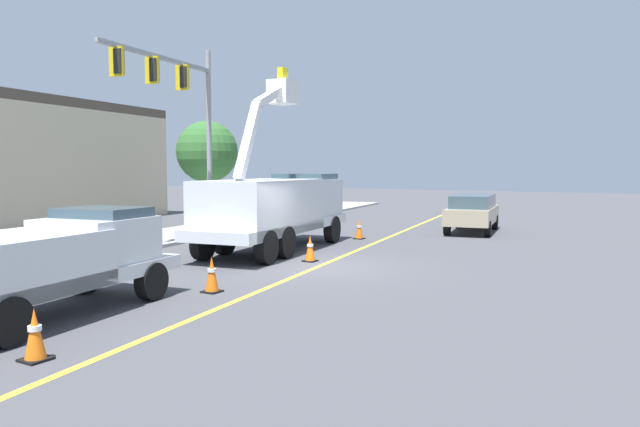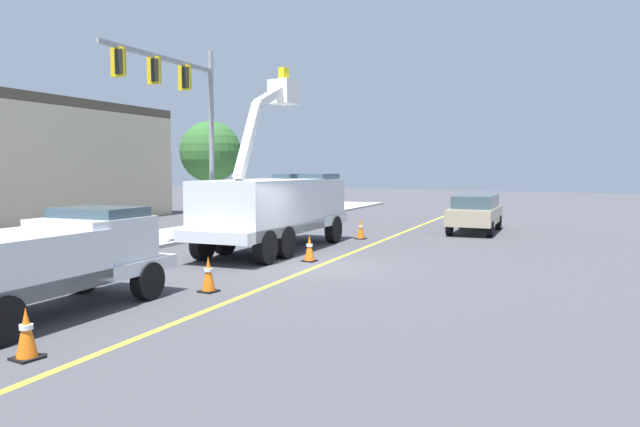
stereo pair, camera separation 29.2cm
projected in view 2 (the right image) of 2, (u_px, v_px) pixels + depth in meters
The scene contains 12 objects.
ground at pixel (317, 267), 17.39m from camera, with size 120.00×120.00×0.00m, color #47474C.
sidewalk_far_side at pixel (92, 249), 20.70m from camera, with size 60.00×3.60×0.12m, color #9E9E99.
lane_centre_stripe at pixel (317, 267), 17.39m from camera, with size 50.00×0.16×0.01m, color yellow.
utility_bucket_truck at pixel (277, 205), 20.89m from camera, with size 8.49×3.74×6.66m.
service_pickup_truck at pixel (46, 259), 11.63m from camera, with size 5.86×2.94×2.06m.
passing_minivan at pixel (475, 211), 26.61m from camera, with size 5.04×2.62×1.69m.
traffic_cone_leading at pixel (26, 334), 8.97m from camera, with size 0.40×0.40×0.81m.
traffic_cone_mid_front at pixel (208, 274), 13.83m from camera, with size 0.40×0.40×0.85m.
traffic_cone_mid_rear at pixel (309, 249), 18.35m from camera, with size 0.40×0.40×0.82m.
traffic_cone_trailing at pixel (361, 229), 24.13m from camera, with size 0.40×0.40×0.83m.
traffic_signal_mast at pixel (182, 102), 23.58m from camera, with size 6.73×1.28×7.96m.
street_tree_right at pixel (211, 152), 30.12m from camera, with size 3.14×3.14×5.32m.
Camera 2 is at (-14.63, -9.09, 2.92)m, focal length 33.01 mm.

